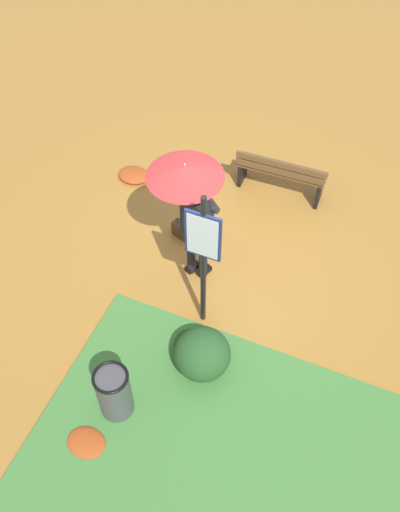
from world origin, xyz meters
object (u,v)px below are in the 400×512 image
object	(u,v)px
person_with_umbrella	(190,194)
info_sign_post	(203,250)
trash_bin	(114,393)
handbag	(182,230)
park_bench	(281,174)

from	to	relation	value
person_with_umbrella	info_sign_post	distance (m)	0.82
info_sign_post	trash_bin	xyz separation A→B (m)	(0.44, 1.60, -1.03)
person_with_umbrella	handbag	size ratio (longest dim) A/B	5.53
info_sign_post	trash_bin	size ratio (longest dim) A/B	2.76
park_bench	person_with_umbrella	bearing A→B (deg)	72.31
handbag	park_bench	bearing A→B (deg)	-125.98
handbag	trash_bin	xyz separation A→B (m)	(-0.42, 2.85, 0.29)
person_with_umbrella	info_sign_post	world-z (taller)	info_sign_post
trash_bin	park_bench	bearing A→B (deg)	-98.38
person_with_umbrella	trash_bin	xyz separation A→B (m)	(-0.01, 2.28, -1.13)
person_with_umbrella	handbag	xyz separation A→B (m)	(0.41, -0.57, -1.42)
info_sign_post	park_bench	distance (m)	2.90
person_with_umbrella	handbag	world-z (taller)	person_with_umbrella
park_bench	trash_bin	xyz separation A→B (m)	(0.63, 4.30, 0.02)
park_bench	trash_bin	bearing A→B (deg)	81.62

